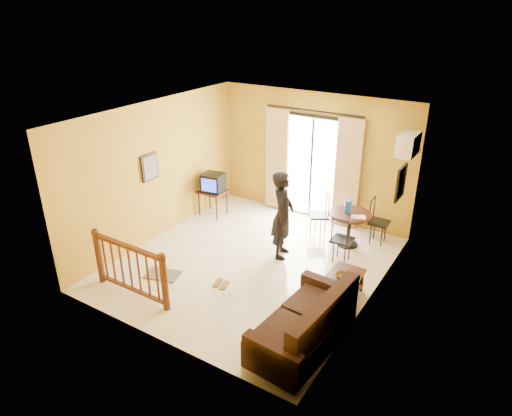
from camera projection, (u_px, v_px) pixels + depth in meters
The scene contains 19 objects.
ground at pixel (252, 263), 8.58m from camera, with size 5.00×5.00×0.00m, color beige.
room_shell at pixel (251, 178), 7.87m from camera, with size 5.00×5.00×5.00m.
balcony_door at pixel (311, 167), 9.96m from camera, with size 2.25×0.14×2.46m.
tv_table at pixel (213, 194), 10.31m from camera, with size 0.59×0.49×0.59m.
television at pixel (213, 182), 10.17m from camera, with size 0.51×0.48×0.41m.
picture_left at pixel (150, 167), 8.85m from camera, with size 0.05×0.42×0.52m.
dining_table at pixel (350, 220), 8.99m from camera, with size 0.84×0.84×0.70m.
water_jug at pixel (348, 207), 8.91m from camera, with size 0.14×0.14×0.26m, color blue.
serving_tray at pixel (358, 217), 8.75m from camera, with size 0.28×0.18×0.02m, color beige.
dining_chairs at pixel (345, 245), 9.19m from camera, with size 1.66×1.48×0.95m.
air_conditioner at pixel (408, 144), 8.17m from camera, with size 0.31×0.60×0.40m.
botanical_print at pixel (401, 183), 7.82m from camera, with size 0.05×0.50×0.60m.
coffee_table at pixel (341, 285), 7.43m from camera, with size 0.52×0.93×0.41m.
bowl at pixel (342, 276), 7.36m from camera, with size 0.21×0.21×0.07m, color brown.
sofa at pixel (306, 327), 6.39m from camera, with size 0.99×1.91×0.88m.
standing_person at pixel (283, 215), 8.50m from camera, with size 0.62×0.41×1.71m, color black.
stair_balustrade at pixel (130, 266), 7.43m from camera, with size 1.63×0.13×1.04m.
doormat at pixel (163, 275), 8.20m from camera, with size 0.60×0.40×0.02m, color #5C564A.
sandals at pixel (221, 284), 7.91m from camera, with size 0.30×0.27×0.03m.
Camera 1 is at (3.98, -6.20, 4.51)m, focal length 32.00 mm.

